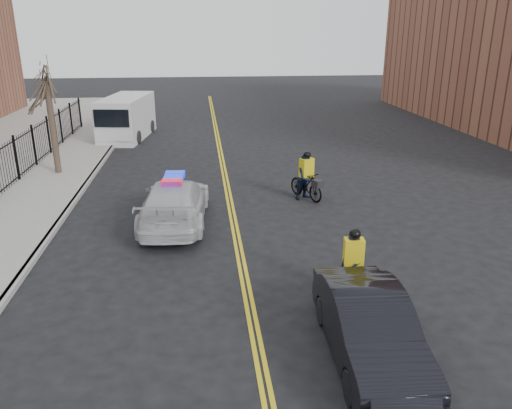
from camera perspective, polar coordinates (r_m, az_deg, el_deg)
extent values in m
plane|color=black|center=(14.53, -1.69, -6.59)|extent=(120.00, 120.00, 0.00)
cube|color=gold|center=(21.98, -3.65, 2.55)|extent=(0.10, 60.00, 0.01)
cube|color=gold|center=(21.99, -3.23, 2.56)|extent=(0.10, 60.00, 0.01)
cube|color=gray|center=(22.87, -22.57, 1.92)|extent=(3.00, 60.00, 0.15)
cube|color=gray|center=(22.49, -18.90, 2.10)|extent=(0.20, 60.00, 0.15)
cylinder|color=#3C2E23|center=(24.30, -22.20, 8.00)|extent=(0.28, 0.28, 4.00)
imported|color=silver|center=(17.32, -9.26, 0.28)|extent=(2.50, 5.40, 1.53)
cube|color=#0C26CC|center=(17.07, -9.41, 2.96)|extent=(0.73, 1.44, 0.16)
imported|color=black|center=(10.52, 12.85, -13.62)|extent=(1.67, 4.40, 1.43)
cube|color=silver|center=(32.09, -14.53, 9.63)|extent=(2.99, 6.13, 2.50)
cube|color=silver|center=(29.72, -15.83, 8.35)|extent=(2.22, 1.16, 1.31)
cube|color=black|center=(29.20, -16.19, 9.43)|extent=(1.95, 0.39, 0.98)
cylinder|color=black|center=(30.92, -17.12, 7.40)|extent=(0.38, 0.79, 0.76)
cylinder|color=black|center=(30.32, -13.39, 7.50)|extent=(0.38, 0.79, 0.76)
cylinder|color=black|center=(34.17, -15.31, 8.65)|extent=(0.38, 0.79, 0.76)
cylinder|color=black|center=(33.63, -11.90, 8.75)|extent=(0.38, 0.79, 0.76)
imported|color=black|center=(12.80, 10.89, -8.31)|extent=(0.88, 1.93, 0.98)
imported|color=black|center=(12.64, 10.99, -6.91)|extent=(0.66, 0.48, 1.68)
cube|color=yellow|center=(12.48, 11.10, -5.39)|extent=(0.52, 0.38, 0.70)
sphere|color=black|center=(12.29, 11.24, -3.36)|extent=(0.28, 0.28, 0.28)
cube|color=black|center=(12.11, 11.48, -8.60)|extent=(0.35, 0.38, 0.26)
imported|color=black|center=(19.74, 5.73, 2.24)|extent=(1.35, 1.94, 1.15)
imported|color=black|center=(19.65, 5.76, 3.11)|extent=(1.07, 0.99, 1.77)
cube|color=yellow|center=(19.54, 5.80, 4.21)|extent=(0.61, 0.54, 0.74)
sphere|color=black|center=(19.42, 5.85, 5.65)|extent=(0.30, 0.30, 0.30)
cube|color=black|center=(19.17, 7.05, 2.39)|extent=(0.45, 0.47, 0.28)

